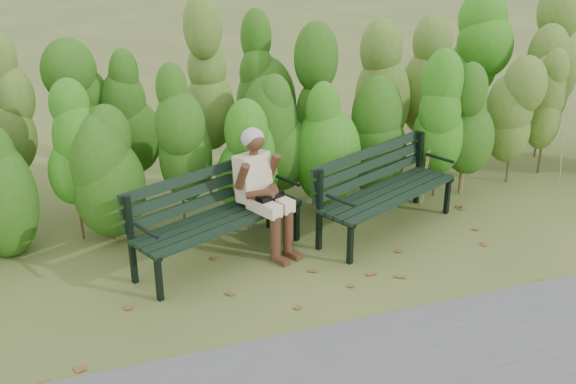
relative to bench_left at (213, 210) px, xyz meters
name	(u,v)px	position (x,y,z in m)	size (l,w,h in m)	color
ground	(299,274)	(0.72, -0.62, -0.55)	(80.00, 80.00, 0.00)	#465625
hedge_band	(245,104)	(0.72, 1.24, 0.71)	(11.04, 1.67, 2.42)	#47381E
leaf_litter	(340,267)	(1.16, -0.64, -0.54)	(5.84, 2.05, 0.01)	brown
bench_left	(213,210)	(0.00, 0.00, 0.00)	(1.93, 1.30, 0.93)	black
bench_right	(382,184)	(1.94, 0.06, -0.01)	(1.91, 1.31, 0.92)	black
seated_woman	(262,183)	(0.54, 0.03, 0.20)	(0.62, 0.81, 1.32)	beige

